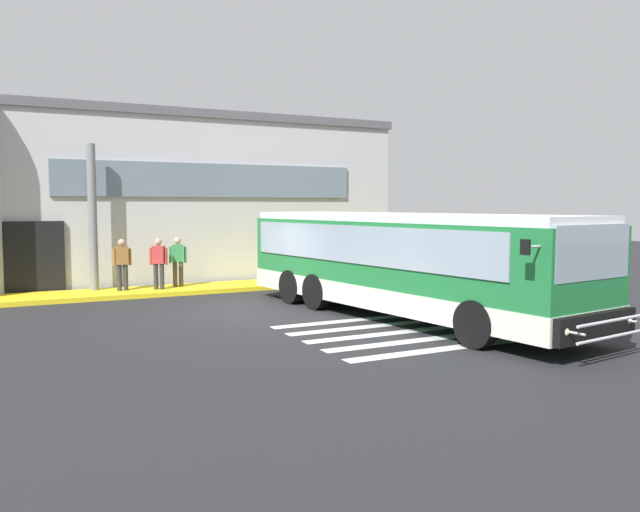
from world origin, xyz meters
TOP-DOWN VIEW (x-y plane):
  - ground_plane at (0.00, 0.00)m, footprint 80.00×90.00m
  - bay_paint_stripes at (2.00, -4.20)m, footprint 4.40×3.96m
  - terminal_building at (-0.66, 11.53)m, footprint 18.72×13.80m
  - boarding_curb at (0.00, 4.80)m, footprint 20.92×2.00m
  - entry_support_column at (-3.23, 5.40)m, footprint 0.28×0.28m
  - bus_main_foreground at (3.38, -2.54)m, footprint 4.01×11.53m
  - passenger_near_column at (-2.43, 4.89)m, footprint 0.59×0.38m
  - passenger_by_doorway at (-1.31, 4.62)m, footprint 0.53×0.37m
  - passenger_at_curb_edge at (-0.59, 4.99)m, footprint 0.58×0.30m
  - safety_bollard_yellow at (2.61, 3.60)m, footprint 0.18×0.18m

SIDE VIEW (x-z plane):
  - ground_plane at x=0.00m, z-range -0.02..0.00m
  - bay_paint_stripes at x=2.00m, z-range 0.00..0.01m
  - boarding_curb at x=0.00m, z-range 0.00..0.15m
  - safety_bollard_yellow at x=2.61m, z-range 0.00..0.90m
  - passenger_by_doorway at x=-1.31m, z-range 0.24..1.92m
  - passenger_at_curb_edge at x=-0.59m, z-range 0.24..1.92m
  - passenger_near_column at x=-2.43m, z-range 0.28..1.95m
  - bus_main_foreground at x=3.38m, z-range -0.02..2.68m
  - entry_support_column at x=-3.23m, z-range 0.15..4.88m
  - terminal_building at x=-0.66m, z-range -0.01..6.31m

